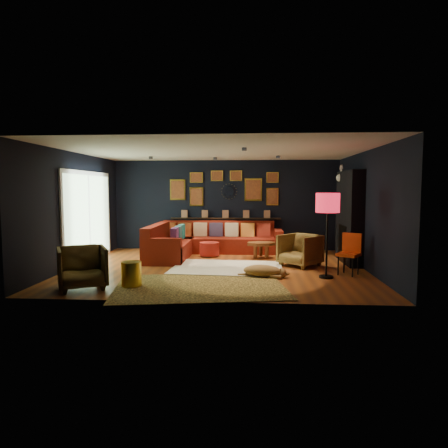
# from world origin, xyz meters

# --- Properties ---
(floor) EXTENTS (6.50, 6.50, 0.00)m
(floor) POSITION_xyz_m (0.00, 0.00, 0.00)
(floor) COLOR #9B4F1D
(floor) RESTS_ON ground
(room_walls) EXTENTS (6.50, 6.50, 6.50)m
(room_walls) POSITION_xyz_m (0.00, 0.00, 1.59)
(room_walls) COLOR black
(room_walls) RESTS_ON ground
(sectional) EXTENTS (3.41, 2.69, 0.86)m
(sectional) POSITION_xyz_m (-0.61, 1.81, 0.32)
(sectional) COLOR maroon
(sectional) RESTS_ON ground
(ledge) EXTENTS (3.20, 0.12, 0.04)m
(ledge) POSITION_xyz_m (0.00, 2.68, 0.92)
(ledge) COLOR black
(ledge) RESTS_ON room_walls
(gallery_wall) EXTENTS (3.15, 0.04, 1.02)m
(gallery_wall) POSITION_xyz_m (-0.01, 2.72, 1.81)
(gallery_wall) COLOR gold
(gallery_wall) RESTS_ON room_walls
(sunburst_mirror) EXTENTS (0.47, 0.16, 0.47)m
(sunburst_mirror) POSITION_xyz_m (0.10, 2.72, 1.70)
(sunburst_mirror) COLOR silver
(sunburst_mirror) RESTS_ON room_walls
(fireplace) EXTENTS (0.31, 1.60, 2.20)m
(fireplace) POSITION_xyz_m (3.09, 0.90, 1.02)
(fireplace) COLOR black
(fireplace) RESTS_ON ground
(deer_head) EXTENTS (0.50, 0.28, 0.45)m
(deer_head) POSITION_xyz_m (3.14, 1.40, 2.05)
(deer_head) COLOR white
(deer_head) RESTS_ON fireplace
(sliding_door) EXTENTS (0.06, 2.80, 2.20)m
(sliding_door) POSITION_xyz_m (-3.22, 0.60, 1.10)
(sliding_door) COLOR white
(sliding_door) RESTS_ON ground
(ceiling_spots) EXTENTS (3.30, 2.50, 0.06)m
(ceiling_spots) POSITION_xyz_m (-0.00, 0.80, 2.56)
(ceiling_spots) COLOR black
(ceiling_spots) RESTS_ON room_walls
(shag_rug) EXTENTS (2.51, 1.89, 0.03)m
(shag_rug) POSITION_xyz_m (0.22, -0.07, 0.02)
(shag_rug) COLOR white
(shag_rug) RESTS_ON ground
(leopard_rug) EXTENTS (3.33, 2.62, 0.02)m
(leopard_rug) POSITION_xyz_m (-0.17, -1.80, 0.01)
(leopard_rug) COLOR gold
(leopard_rug) RESTS_ON ground
(coffee_table) EXTENTS (0.86, 0.72, 0.38)m
(coffee_table) POSITION_xyz_m (1.00, 1.31, 0.34)
(coffee_table) COLOR brown
(coffee_table) RESTS_ON shag_rug
(pouf) EXTENTS (0.52, 0.52, 0.34)m
(pouf) POSITION_xyz_m (-0.34, 1.50, 0.20)
(pouf) COLOR #A3221B
(pouf) RESTS_ON shag_rug
(armchair_left) EXTENTS (1.07, 1.04, 0.83)m
(armchair_left) POSITION_xyz_m (-2.24, -2.05, 0.41)
(armchair_left) COLOR #AC8338
(armchair_left) RESTS_ON ground
(armchair_right) EXTENTS (1.08, 1.08, 0.81)m
(armchair_right) POSITION_xyz_m (1.87, 0.32, 0.41)
(armchair_right) COLOR #AC8338
(armchair_right) RESTS_ON ground
(gold_stool) EXTENTS (0.37, 0.37, 0.46)m
(gold_stool) POSITION_xyz_m (-1.42, -1.85, 0.23)
(gold_stool) COLOR gold
(gold_stool) RESTS_ON ground
(orange_chair) EXTENTS (0.56, 0.56, 0.86)m
(orange_chair) POSITION_xyz_m (2.79, -0.51, 0.50)
(orange_chair) COLOR black
(orange_chair) RESTS_ON ground
(floor_lamp) EXTENTS (0.47, 0.47, 1.69)m
(floor_lamp) POSITION_xyz_m (2.25, -0.88, 1.43)
(floor_lamp) COLOR black
(floor_lamp) RESTS_ON ground
(dog) EXTENTS (1.10, 0.65, 0.33)m
(dog) POSITION_xyz_m (0.97, -0.92, 0.18)
(dog) COLOR #9E7244
(dog) RESTS_ON leopard_rug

